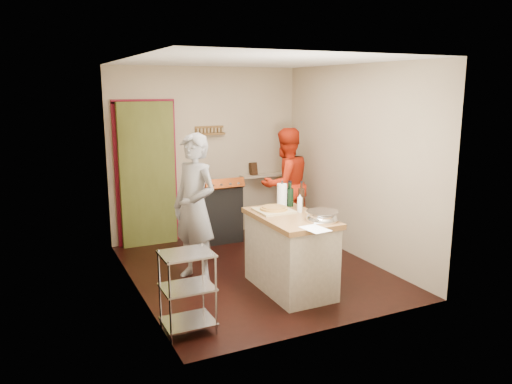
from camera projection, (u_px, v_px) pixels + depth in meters
floor at (255, 270)px, 6.40m from camera, size 3.50×3.50×0.00m
back_wall at (166, 167)px, 7.47m from camera, size 3.00×0.44×2.60m
left_wall at (132, 180)px, 5.50m from camera, size 0.04×3.50×2.60m
right_wall at (355, 162)px, 6.76m from camera, size 0.04×3.50×2.60m
ceiling at (255, 60)px, 5.86m from camera, size 3.00×3.50×0.02m
stove at (218, 211)px, 7.58m from camera, size 0.60×0.63×1.00m
wire_shelving at (187, 288)px, 4.71m from camera, size 0.48×0.40×0.80m
island at (290, 250)px, 5.70m from camera, size 0.71×1.34×1.19m
person_stripe at (195, 208)px, 5.94m from camera, size 0.65×0.77×1.78m
person_red at (286, 184)px, 7.55m from camera, size 0.91×0.76×1.71m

